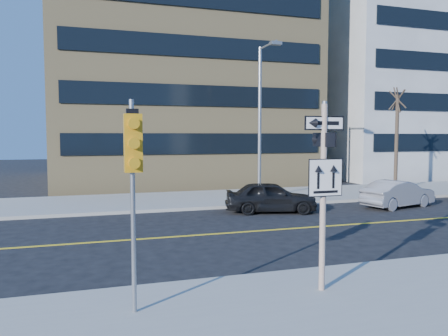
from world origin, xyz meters
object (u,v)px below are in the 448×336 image
object	(u,v)px
parked_car_b	(398,194)
parked_car_a	(271,197)
sign_pole	(324,185)
street_tree_west	(398,102)
streetlight_a	(261,112)
traffic_signal	(133,161)

from	to	relation	value
parked_car_b	parked_car_a	bearing A→B (deg)	71.18
parked_car_a	parked_car_b	size ratio (longest dim) A/B	1.04
sign_pole	parked_car_a	xyz separation A→B (m)	(3.15, 10.00, -1.73)
sign_pole	parked_car_a	bearing A→B (deg)	72.53
parked_car_b	street_tree_west	size ratio (longest dim) A/B	0.63
sign_pole	streetlight_a	bearing A→B (deg)	73.23
sign_pole	parked_car_b	xyz separation A→B (m)	(9.65, 9.46, -1.78)
traffic_signal	street_tree_west	distance (m)	22.14
parked_car_a	sign_pole	bearing A→B (deg)	177.02
parked_car_b	street_tree_west	world-z (taller)	street_tree_west
sign_pole	traffic_signal	bearing A→B (deg)	-177.89
traffic_signal	street_tree_west	xyz separation A→B (m)	(17.00, 13.96, 2.50)
sign_pole	street_tree_west	distance (m)	19.22
parked_car_b	street_tree_west	distance (m)	7.34
parked_car_b	street_tree_west	bearing A→B (deg)	-51.69
parked_car_b	traffic_signal	bearing A→B (deg)	111.08
sign_pole	traffic_signal	xyz separation A→B (m)	(-4.00, -0.15, 0.59)
traffic_signal	parked_car_a	bearing A→B (deg)	54.84
sign_pole	streetlight_a	size ratio (longest dim) A/B	0.51
sign_pole	street_tree_west	bearing A→B (deg)	46.74
sign_pole	parked_car_a	size ratio (longest dim) A/B	0.98
parked_car_a	street_tree_west	distance (m)	11.61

